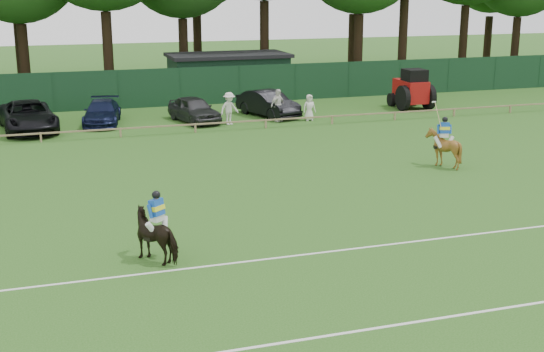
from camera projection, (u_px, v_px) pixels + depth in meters
name	position (u px, v px, depth m)	size (l,w,h in m)	color
ground	(287.00, 245.00, 22.52)	(160.00, 160.00, 0.00)	#1E4C14
horse_dark	(158.00, 235.00, 21.14)	(0.81, 1.77, 1.50)	black
horse_chestnut	(443.00, 148.00, 31.90)	(1.34, 1.51, 1.67)	brown
suv_black	(28.00, 116.00, 39.56)	(2.70, 5.86, 1.63)	black
sedan_navy	(102.00, 113.00, 41.48)	(1.91, 4.69, 1.36)	#101634
hatch_grey	(194.00, 109.00, 42.16)	(1.75, 4.35, 1.48)	#303033
estate_black	(268.00, 104.00, 44.01)	(1.64, 4.69, 1.54)	black
spectator_left	(229.00, 108.00, 41.35)	(1.20, 0.69, 1.85)	silver
spectator_mid	(278.00, 105.00, 42.27)	(1.11, 0.46, 1.90)	silver
spectator_right	(309.00, 108.00, 42.60)	(0.75, 0.49, 1.54)	silver
rider_dark	(157.00, 212.00, 20.96)	(0.81, 0.71, 1.41)	silver
rider_chestnut	(444.00, 131.00, 31.69)	(0.92, 0.73, 2.05)	silver
pitch_lines	(330.00, 288.00, 19.31)	(60.00, 5.10, 0.01)	silver
pitch_rail	(177.00, 125.00, 38.95)	(62.10, 0.10, 0.50)	#997F5B
perimeter_fence	(150.00, 88.00, 47.02)	(92.08, 0.08, 2.50)	#14351E
utility_shed	(228.00, 75.00, 51.49)	(8.40, 4.40, 3.04)	#14331E
tree_row	(161.00, 89.00, 55.29)	(96.00, 12.00, 21.00)	#26561C
tractor	(412.00, 90.00, 46.56)	(2.17, 3.08, 2.56)	#A6100F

